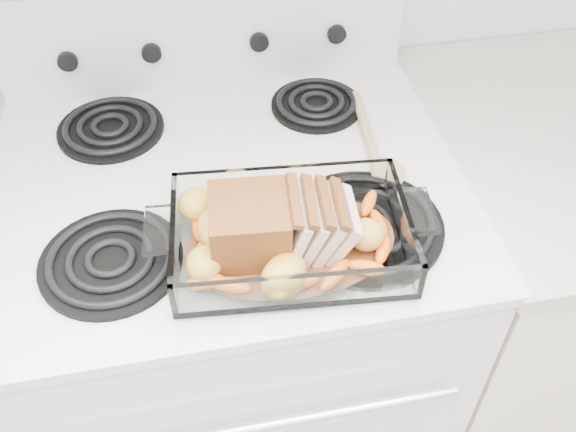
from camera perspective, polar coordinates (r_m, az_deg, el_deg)
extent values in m
cube|color=silver|center=(1.44, -4.15, -10.62)|extent=(0.76, 0.65, 0.92)
cylinder|color=silver|center=(1.02, -2.02, -18.12)|extent=(0.61, 0.02, 0.02)
cube|color=silver|center=(1.09, -5.41, 3.22)|extent=(0.78, 0.67, 0.02)
cube|color=silver|center=(1.27, -7.48, 15.42)|extent=(0.76, 0.06, 0.18)
cylinder|color=black|center=(0.97, -15.44, -3.95)|extent=(0.21, 0.21, 0.01)
cylinder|color=black|center=(0.99, 6.64, -0.86)|extent=(0.25, 0.25, 0.01)
cylinder|color=black|center=(1.21, -15.47, 7.45)|extent=(0.19, 0.19, 0.01)
cylinder|color=black|center=(1.23, 2.53, 9.80)|extent=(0.17, 0.17, 0.01)
cylinder|color=black|center=(1.26, -19.00, 12.95)|extent=(0.04, 0.02, 0.04)
cylinder|color=black|center=(1.24, -12.04, 14.08)|extent=(0.04, 0.02, 0.04)
cylinder|color=black|center=(1.25, -2.61, 15.28)|extent=(0.04, 0.02, 0.04)
cylinder|color=black|center=(1.28, 4.30, 15.90)|extent=(0.04, 0.02, 0.04)
cube|color=silver|center=(1.62, 20.04, -6.45)|extent=(0.55, 0.65, 0.90)
cube|color=white|center=(0.94, 0.23, -2.72)|extent=(0.34, 0.22, 0.01)
cube|color=white|center=(0.85, 1.66, -6.52)|extent=(0.34, 0.01, 0.06)
cube|color=white|center=(1.00, -0.97, 3.07)|extent=(0.34, 0.01, 0.06)
cube|color=white|center=(0.91, -10.00, -2.78)|extent=(0.01, 0.22, 0.06)
cube|color=white|center=(0.96, 9.99, 0.05)|extent=(0.01, 0.22, 0.06)
cylinder|color=brown|center=(0.94, 0.23, -2.48)|extent=(0.20, 0.20, 0.00)
cube|color=brown|center=(0.90, -3.38, -1.17)|extent=(0.11, 0.11, 0.09)
cube|color=beige|center=(0.91, 0.57, -0.73)|extent=(0.04, 0.11, 0.09)
cube|color=beige|center=(0.92, 1.86, -0.62)|extent=(0.04, 0.10, 0.08)
cube|color=beige|center=(0.92, 3.14, -0.50)|extent=(0.05, 0.10, 0.08)
cube|color=beige|center=(0.93, 4.41, -0.39)|extent=(0.05, 0.10, 0.07)
ellipsoid|color=#FD6400|center=(0.88, -8.41, -7.31)|extent=(0.06, 0.02, 0.02)
ellipsoid|color=#FD6400|center=(0.91, 8.51, -4.74)|extent=(0.06, 0.02, 0.02)
ellipsoid|color=#FD6400|center=(0.98, 9.15, 0.08)|extent=(0.06, 0.02, 0.02)
ellipsoid|color=#FD6400|center=(0.96, -9.69, -1.64)|extent=(0.06, 0.02, 0.02)
ellipsoid|color=gold|center=(0.97, -9.95, 0.49)|extent=(0.06, 0.06, 0.05)
ellipsoid|color=gold|center=(0.99, 0.43, 2.34)|extent=(0.06, 0.06, 0.05)
ellipsoid|color=gold|center=(0.94, 8.18, -1.41)|extent=(0.06, 0.06, 0.05)
cylinder|color=tan|center=(1.17, 6.89, 7.80)|extent=(0.04, 0.21, 0.02)
ellipsoid|color=tan|center=(1.08, 8.84, 3.89)|extent=(0.06, 0.07, 0.02)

